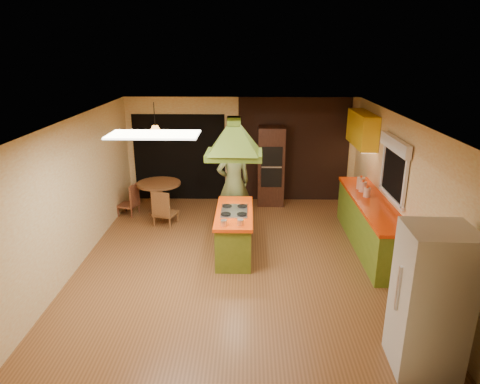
{
  "coord_description": "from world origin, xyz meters",
  "views": [
    {
      "loc": [
        0.16,
        -6.82,
        3.59
      ],
      "look_at": [
        0.02,
        0.37,
        1.15
      ],
      "focal_mm": 32.0,
      "sensor_mm": 36.0,
      "label": 1
    }
  ],
  "objects_px": {
    "refrigerator": "(430,300)",
    "wall_oven": "(271,166)",
    "man": "(234,183)",
    "kitchen_island": "(234,232)",
    "dining_table": "(159,192)",
    "canister_large": "(361,183)"
  },
  "relations": [
    {
      "from": "refrigerator",
      "to": "wall_oven",
      "type": "xyz_separation_m",
      "value": [
        -1.53,
        5.55,
        0.05
      ]
    },
    {
      "from": "man",
      "to": "refrigerator",
      "type": "xyz_separation_m",
      "value": [
        2.36,
        -4.04,
        -0.1
      ]
    },
    {
      "from": "kitchen_island",
      "to": "wall_oven",
      "type": "xyz_separation_m",
      "value": [
        0.78,
        2.67,
        0.52
      ]
    },
    {
      "from": "dining_table",
      "to": "canister_large",
      "type": "xyz_separation_m",
      "value": [
        4.23,
        -0.93,
        0.52
      ]
    },
    {
      "from": "canister_large",
      "to": "wall_oven",
      "type": "bearing_deg",
      "value": 135.88
    },
    {
      "from": "man",
      "to": "canister_large",
      "type": "xyz_separation_m",
      "value": [
        2.53,
        -0.13,
        0.05
      ]
    },
    {
      "from": "refrigerator",
      "to": "canister_large",
      "type": "bearing_deg",
      "value": 89.41
    },
    {
      "from": "dining_table",
      "to": "canister_large",
      "type": "bearing_deg",
      "value": -12.4
    },
    {
      "from": "kitchen_island",
      "to": "man",
      "type": "height_order",
      "value": "man"
    },
    {
      "from": "wall_oven",
      "to": "canister_large",
      "type": "bearing_deg",
      "value": -43.35
    },
    {
      "from": "kitchen_island",
      "to": "dining_table",
      "type": "relative_size",
      "value": 1.67
    },
    {
      "from": "man",
      "to": "canister_large",
      "type": "distance_m",
      "value": 2.53
    },
    {
      "from": "kitchen_island",
      "to": "wall_oven",
      "type": "relative_size",
      "value": 0.87
    },
    {
      "from": "kitchen_island",
      "to": "dining_table",
      "type": "distance_m",
      "value": 2.63
    },
    {
      "from": "man",
      "to": "refrigerator",
      "type": "height_order",
      "value": "man"
    },
    {
      "from": "kitchen_island",
      "to": "refrigerator",
      "type": "bearing_deg",
      "value": -51.21
    },
    {
      "from": "dining_table",
      "to": "kitchen_island",
      "type": "bearing_deg",
      "value": -48.19
    },
    {
      "from": "dining_table",
      "to": "canister_large",
      "type": "distance_m",
      "value": 4.36
    },
    {
      "from": "man",
      "to": "dining_table",
      "type": "relative_size",
      "value": 2.02
    },
    {
      "from": "wall_oven",
      "to": "man",
      "type": "bearing_deg",
      "value": -118.05
    },
    {
      "from": "wall_oven",
      "to": "dining_table",
      "type": "relative_size",
      "value": 1.92
    },
    {
      "from": "kitchen_island",
      "to": "canister_large",
      "type": "height_order",
      "value": "canister_large"
    }
  ]
}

